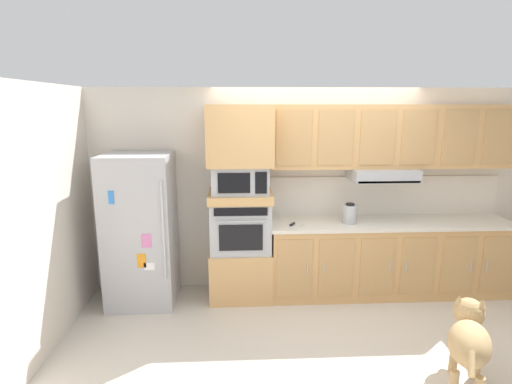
{
  "coord_description": "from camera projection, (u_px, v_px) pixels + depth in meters",
  "views": [
    {
      "loc": [
        -0.97,
        -3.83,
        2.3
      ],
      "look_at": [
        -0.75,
        0.58,
        1.34
      ],
      "focal_mm": 28.21,
      "sensor_mm": 36.0,
      "label": 1
    }
  ],
  "objects": [
    {
      "name": "upper_cabinet_with_hood",
      "position": [
        392.0,
        139.0,
        4.77
      ],
      "size": [
        2.89,
        0.48,
        0.88
      ],
      "color": "tan",
      "rests_on": "backsplash_panel"
    },
    {
      "name": "screwdriver",
      "position": [
        293.0,
        224.0,
        4.68
      ],
      "size": [
        0.17,
        0.16,
        0.03
      ],
      "color": "black",
      "rests_on": "countertop_slab"
    },
    {
      "name": "countertop_slab",
      "position": [
        390.0,
        223.0,
        4.86
      ],
      "size": [
        2.93,
        0.64,
        0.04
      ],
      "primitive_type": "cube",
      "color": "silver",
      "rests_on": "lower_cabinet_run"
    },
    {
      "name": "oven_base_cabinet",
      "position": [
        241.0,
        272.0,
        4.9
      ],
      "size": [
        0.74,
        0.62,
        0.6
      ],
      "primitive_type": "cube",
      "color": "tan",
      "rests_on": "ground"
    },
    {
      "name": "built_in_oven",
      "position": [
        241.0,
        225.0,
        4.77
      ],
      "size": [
        0.7,
        0.62,
        0.6
      ],
      "color": "#A8AAAF",
      "rests_on": "oven_base_cabinet"
    },
    {
      "name": "backsplash_panel",
      "position": [
        383.0,
        196.0,
        5.08
      ],
      "size": [
        2.93,
        0.02,
        0.5
      ],
      "primitive_type": "cube",
      "color": "silver",
      "rests_on": "countertop_slab"
    },
    {
      "name": "electric_kettle",
      "position": [
        350.0,
        214.0,
        4.76
      ],
      "size": [
        0.17,
        0.17,
        0.24
      ],
      "color": "#A8AAAF",
      "rests_on": "countertop_slab"
    },
    {
      "name": "lower_cabinet_run",
      "position": [
        388.0,
        259.0,
        4.96
      ],
      "size": [
        2.89,
        0.63,
        0.88
      ],
      "color": "tan",
      "rests_on": "ground"
    },
    {
      "name": "appliance_mid_shelf",
      "position": [
        240.0,
        196.0,
        4.7
      ],
      "size": [
        0.74,
        0.62,
        0.1
      ],
      "primitive_type": "cube",
      "color": "tan",
      "rests_on": "built_in_oven"
    },
    {
      "name": "refrigerator",
      "position": [
        141.0,
        230.0,
        4.65
      ],
      "size": [
        0.76,
        0.73,
        1.76
      ],
      "color": "#ADADB2",
      "rests_on": "ground"
    },
    {
      "name": "side_panel_left",
      "position": [
        47.0,
        216.0,
        3.87
      ],
      "size": [
        0.12,
        7.1,
        2.5
      ],
      "primitive_type": "cube",
      "color": "beige",
      "rests_on": "ground"
    },
    {
      "name": "dog",
      "position": [
        469.0,
        337.0,
        3.33
      ],
      "size": [
        0.58,
        0.91,
        0.65
      ],
      "rotation": [
        0.0,
        0.0,
        1.07
      ],
      "color": "tan",
      "rests_on": "ground"
    },
    {
      "name": "ground_plane",
      "position": [
        329.0,
        325.0,
        4.28
      ],
      "size": [
        9.6,
        9.6,
        0.0
      ],
      "primitive_type": "plane",
      "color": "beige"
    },
    {
      "name": "appliance_upper_cabinet",
      "position": [
        240.0,
        135.0,
        4.55
      ],
      "size": [
        0.74,
        0.62,
        0.68
      ],
      "primitive_type": "cube",
      "color": "tan",
      "rests_on": "microwave"
    },
    {
      "name": "back_kitchen_wall",
      "position": [
        313.0,
        189.0,
        5.09
      ],
      "size": [
        6.2,
        0.12,
        2.5
      ],
      "primitive_type": "cube",
      "color": "beige",
      "rests_on": "ground"
    },
    {
      "name": "microwave",
      "position": [
        240.0,
        179.0,
        4.65
      ],
      "size": [
        0.64,
        0.54,
        0.32
      ],
      "color": "#A8AAAF",
      "rests_on": "appliance_mid_shelf"
    }
  ]
}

